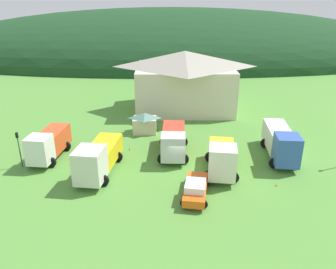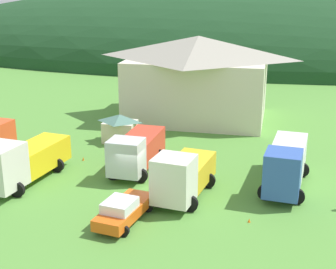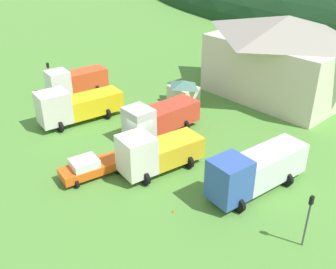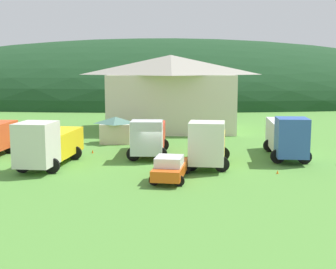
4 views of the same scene
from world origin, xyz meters
name	(u,v)px [view 2 (image 2 of 4)]	position (x,y,z in m)	size (l,w,h in m)	color
ground_plane	(135,185)	(0.00, 0.00, 0.00)	(200.00, 200.00, 0.00)	#518C38
forested_hill_backdrop	(232,54)	(0.00, 70.23, 0.00)	(145.68, 60.00, 27.65)	#193D1E
depot_building	(198,76)	(1.29, 19.55, 4.57)	(15.37, 12.07, 8.88)	beige
play_shed_cream	(120,128)	(-4.27, 9.59, 1.35)	(3.14, 2.50, 2.62)	beige
flatbed_truck_yellow	(21,161)	(-8.14, -1.48, 1.79)	(3.91, 8.56, 3.62)	silver
tow_truck_silver	(136,150)	(-0.76, 2.97, 1.67)	(3.44, 7.54, 3.23)	silver
heavy_rig_striped	(182,175)	(3.81, -1.46, 1.75)	(3.84, 7.14, 3.58)	silver
box_truck_blue	(286,163)	(10.65, 2.09, 1.85)	(3.65, 8.60, 3.57)	#3356AD
service_pickup_orange	(123,210)	(0.95, -5.62, 0.83)	(2.82, 5.25, 1.66)	#E95A16
traffic_cone_near_pickup	(83,160)	(-5.71, 4.07, 0.00)	(0.36, 0.36, 0.62)	orange
traffic_cone_mid_row	(249,222)	(8.52, -3.90, 0.00)	(0.36, 0.36, 0.50)	orange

